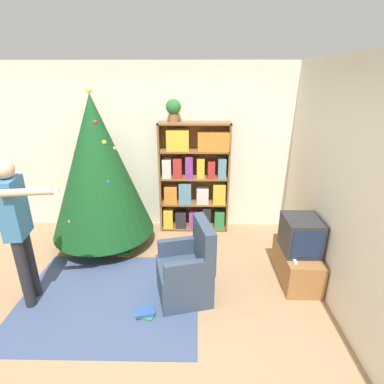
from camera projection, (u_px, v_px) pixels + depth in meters
ground_plane at (142, 317)px, 3.16m from camera, size 14.00×14.00×0.00m
wall_back at (161, 149)px, 4.76m from camera, size 8.00×0.10×2.60m
wall_right at (367, 207)px, 2.66m from camera, size 0.10×8.00×2.60m
area_rug at (110, 297)px, 3.45m from camera, size 2.03×1.64×0.01m
bookshelf at (194, 180)px, 4.72m from camera, size 1.09×0.26×1.75m
tv_stand at (296, 264)px, 3.70m from camera, size 0.42×0.80×0.42m
television at (301, 235)px, 3.54m from camera, size 0.41×0.47×0.42m
game_remote at (294, 260)px, 3.40m from camera, size 0.04×0.12×0.02m
christmas_tree at (98, 168)px, 4.14m from camera, size 1.45×1.45×2.25m
armchair at (187, 272)px, 3.37m from camera, size 0.69×0.68×0.92m
standing_person at (17, 223)px, 3.07m from camera, size 0.67×0.47×1.65m
potted_plant at (173, 109)px, 4.34m from camera, size 0.22×0.22×0.33m
book_pile_near_tree at (125, 253)px, 4.27m from camera, size 0.21×0.18×0.05m
book_pile_by_chair at (145, 313)px, 3.19m from camera, size 0.24×0.20×0.06m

